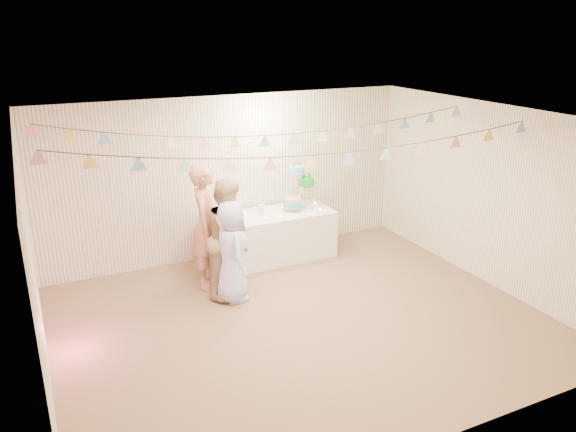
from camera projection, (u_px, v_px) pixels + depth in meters
name	position (u px, v px, depth m)	size (l,w,h in m)	color
floor	(301.00, 321.00, 7.23)	(6.00, 6.00, 0.00)	brown
ceiling	(303.00, 119.00, 6.38)	(6.00, 6.00, 0.00)	silver
back_wall	(231.00, 178.00, 8.93)	(6.00, 6.00, 0.00)	white
front_wall	(437.00, 319.00, 4.67)	(6.00, 6.00, 0.00)	white
left_wall	(33.00, 271.00, 5.58)	(5.00, 5.00, 0.00)	white
right_wall	(488.00, 195.00, 8.03)	(5.00, 5.00, 0.00)	white
table	(270.00, 236.00, 9.01)	(2.05, 0.82, 0.77)	white
cake_stand	(299.00, 187.00, 9.03)	(0.67, 0.39, 0.75)	silver
cake_bottom	(292.00, 207.00, 9.01)	(0.31, 0.31, 0.15)	#26B1B2
cake_middle	(306.00, 186.00, 9.19)	(0.27, 0.27, 0.22)	green
cake_top_tier	(297.00, 173.00, 8.90)	(0.25, 0.25, 0.19)	#4CC8EF
platter	(243.00, 220.00, 8.65)	(0.38, 0.38, 0.02)	white
posy	(262.00, 210.00, 8.86)	(0.14, 0.14, 0.16)	white
person_adult_a	(207.00, 226.00, 7.94)	(0.67, 0.44, 1.83)	tan
person_adult_b	(230.00, 238.00, 7.71)	(0.81, 0.63, 1.67)	tan
person_child	(232.00, 251.00, 7.58)	(0.70, 0.45, 1.42)	#B4C9FF
bunting_back	(265.00, 126.00, 7.40)	(5.60, 1.10, 0.40)	pink
bunting_front	(310.00, 146.00, 6.30)	(5.60, 0.90, 0.36)	#72A5E5
tealight_0	(225.00, 223.00, 8.42)	(0.04, 0.04, 0.03)	#FFD88C
tealight_1	(245.00, 213.00, 8.89)	(0.04, 0.04, 0.03)	#FFD88C
tealight_2	(281.00, 216.00, 8.73)	(0.04, 0.04, 0.03)	#FFD88C
tealight_3	(283.00, 206.00, 9.21)	(0.04, 0.04, 0.03)	#FFD88C
tealight_4	(320.00, 209.00, 9.06)	(0.04, 0.04, 0.03)	#FFD88C
tealight_5	(315.00, 203.00, 9.37)	(0.04, 0.04, 0.03)	#FFD88C
tealight_6	(292.00, 207.00, 9.14)	(0.04, 0.04, 0.03)	#FFD88C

